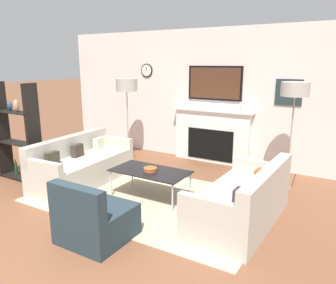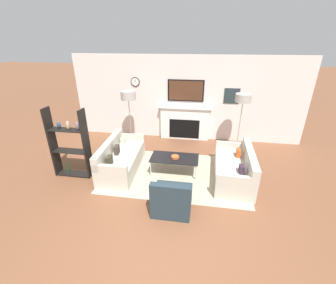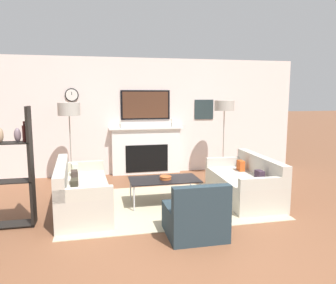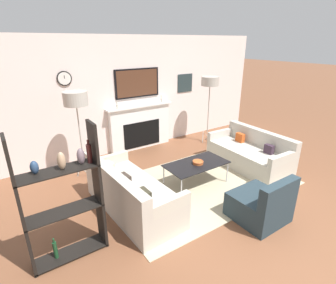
# 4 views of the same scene
# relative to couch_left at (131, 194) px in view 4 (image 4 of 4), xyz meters

# --- Properties ---
(ground_plane) EXTENTS (60.00, 60.00, 0.00)m
(ground_plane) POSITION_rel_couch_left_xyz_m (1.43, -2.03, -0.29)
(ground_plane) COLOR brown
(fireplace_wall) EXTENTS (7.47, 0.28, 2.70)m
(fireplace_wall) POSITION_rel_couch_left_xyz_m (1.43, 2.38, 0.93)
(fireplace_wall) COLOR silver
(fireplace_wall) RESTS_ON ground_plane
(area_rug) EXTENTS (3.47, 2.22, 0.01)m
(area_rug) POSITION_rel_couch_left_xyz_m (1.43, 0.00, -0.29)
(area_rug) COLOR #B9AC8A
(area_rug) RESTS_ON ground_plane
(couch_left) EXTENTS (0.89, 1.91, 0.79)m
(couch_left) POSITION_rel_couch_left_xyz_m (0.00, 0.00, 0.00)
(couch_left) COLOR beige
(couch_left) RESTS_ON ground_plane
(couch_right) EXTENTS (0.90, 1.79, 0.77)m
(couch_right) POSITION_rel_couch_left_xyz_m (2.85, 0.00, -0.02)
(couch_right) COLOR beige
(couch_right) RESTS_ON ground_plane
(armchair) EXTENTS (0.74, 0.74, 0.76)m
(armchair) POSITION_rel_couch_left_xyz_m (1.52, -1.32, -0.04)
(armchair) COLOR #24343C
(armchair) RESTS_ON ground_plane
(coffee_table) EXTENTS (1.18, 0.63, 0.44)m
(coffee_table) POSITION_rel_couch_left_xyz_m (1.39, 0.05, 0.12)
(coffee_table) COLOR black
(coffee_table) RESTS_ON ground_plane
(decorative_bowl) EXTENTS (0.20, 0.20, 0.06)m
(decorative_bowl) POSITION_rel_couch_left_xyz_m (1.40, 0.03, 0.18)
(decorative_bowl) COLOR #BD5928
(decorative_bowl) RESTS_ON coffee_table
(floor_lamp_left) EXTENTS (0.44, 0.44, 1.71)m
(floor_lamp_left) POSITION_rel_couch_left_xyz_m (-0.24, 1.63, 1.26)
(floor_lamp_left) COLOR #9E998E
(floor_lamp_left) RESTS_ON ground_plane
(floor_lamp_right) EXTENTS (0.44, 0.44, 1.74)m
(floor_lamp_right) POSITION_rel_couch_left_xyz_m (3.09, 1.63, 1.30)
(floor_lamp_right) COLOR #9E998E
(floor_lamp_right) RESTS_ON ground_plane
(shelf_unit) EXTENTS (0.91, 0.28, 1.71)m
(shelf_unit) POSITION_rel_couch_left_xyz_m (-1.06, -0.42, 0.55)
(shelf_unit) COLOR black
(shelf_unit) RESTS_ON ground_plane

